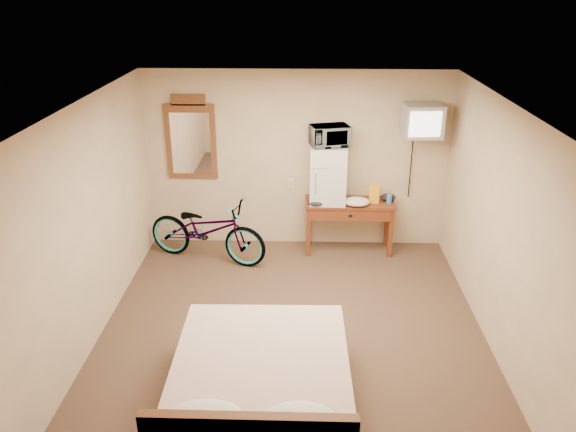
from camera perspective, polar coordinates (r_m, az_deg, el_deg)
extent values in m
plane|color=#503828|center=(6.32, 0.43, -11.69)|extent=(4.60, 4.60, 0.00)
plane|color=silver|center=(5.30, 0.51, 11.07)|extent=(4.60, 4.60, 0.00)
cube|color=tan|center=(7.85, 0.86, 5.66)|extent=(4.20, 0.04, 2.50)
cube|color=tan|center=(3.73, -0.40, -16.13)|extent=(4.20, 0.04, 2.50)
cube|color=tan|center=(6.11, -19.63, -0.99)|extent=(0.04, 4.60, 2.50)
cube|color=tan|center=(6.03, 20.84, -1.49)|extent=(0.04, 4.60, 2.50)
cube|color=beige|center=(7.94, 0.27, 3.37)|extent=(0.08, 0.01, 0.13)
cube|color=maroon|center=(7.80, 6.28, 1.35)|extent=(1.23, 0.48, 0.04)
cube|color=maroon|center=(7.75, 2.09, -1.68)|extent=(0.06, 0.06, 0.71)
cube|color=maroon|center=(7.84, 10.37, -1.76)|extent=(0.06, 0.06, 0.71)
cube|color=maroon|center=(8.09, 2.08, -0.57)|extent=(0.06, 0.06, 0.71)
cube|color=maroon|center=(8.18, 10.02, -0.66)|extent=(0.06, 0.06, 0.71)
cube|color=maroon|center=(7.65, 6.35, 0.08)|extent=(1.11, 0.05, 0.16)
cube|color=black|center=(7.63, 6.36, 0.03)|extent=(0.05, 0.02, 0.03)
cube|color=silver|center=(7.63, 4.13, 4.27)|extent=(0.50, 0.48, 0.79)
cube|color=#A6A6A1|center=(7.36, 4.23, 4.85)|extent=(0.48, 0.01, 0.00)
cylinder|color=#A6A6A1|center=(7.42, 2.84, 3.35)|extent=(0.02, 0.02, 0.29)
imported|color=silver|center=(7.48, 4.24, 8.14)|extent=(0.56, 0.45, 0.27)
cube|color=orange|center=(7.75, 8.76, 2.29)|extent=(0.14, 0.09, 0.27)
cylinder|color=#3D78D2|center=(7.79, 10.24, 1.71)|extent=(0.07, 0.07, 0.12)
ellipsoid|color=silver|center=(7.65, 6.99, 1.46)|extent=(0.35, 0.27, 0.11)
ellipsoid|color=black|center=(7.60, 2.89, 1.37)|extent=(0.24, 0.18, 0.09)
ellipsoid|color=black|center=(7.89, 10.16, 1.89)|extent=(0.21, 0.17, 0.09)
cube|color=black|center=(7.83, 13.06, 9.18)|extent=(0.14, 0.02, 0.14)
cylinder|color=black|center=(7.79, 13.12, 9.09)|extent=(0.05, 0.30, 0.05)
cube|color=#A6A6A1|center=(7.56, 13.49, 9.43)|extent=(0.51, 0.44, 0.42)
cube|color=white|center=(7.36, 13.79, 9.04)|extent=(0.40, 0.04, 0.32)
cube|color=black|center=(7.76, 13.20, 9.79)|extent=(0.30, 0.03, 0.26)
cube|color=brown|center=(7.90, -9.82, 7.45)|extent=(0.69, 0.04, 1.05)
cube|color=brown|center=(7.77, -10.11, 11.53)|extent=(0.46, 0.04, 0.15)
cube|color=white|center=(7.89, -9.84, 7.26)|extent=(0.54, 0.01, 0.86)
imported|color=black|center=(7.69, -8.24, -1.38)|extent=(1.81, 1.08, 0.90)
cube|color=brown|center=(5.18, -2.78, -18.04)|extent=(1.54, 2.03, 0.40)
cube|color=beige|center=(5.02, -2.84, -15.90)|extent=(1.58, 2.07, 0.14)
ellipsoid|color=white|center=(4.49, -8.29, -19.62)|extent=(0.57, 0.35, 0.20)
ellipsoid|color=white|center=(4.43, 1.25, -20.00)|extent=(0.57, 0.35, 0.20)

